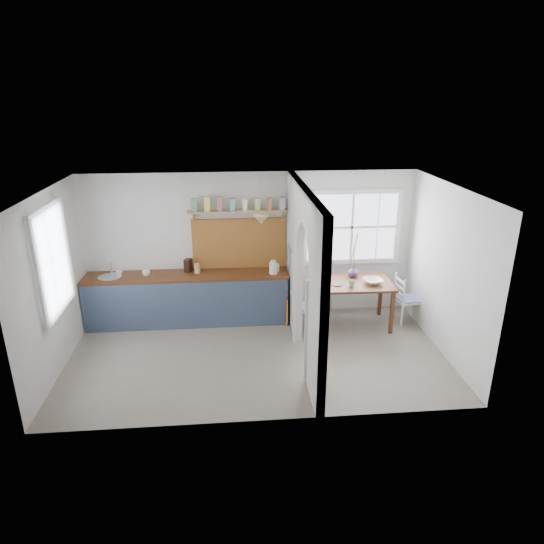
{
  "coord_description": "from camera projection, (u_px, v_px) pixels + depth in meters",
  "views": [
    {
      "loc": [
        -0.37,
        -6.62,
        3.86
      ],
      "look_at": [
        0.26,
        0.29,
        1.27
      ],
      "focal_mm": 32.0,
      "sensor_mm": 36.0,
      "label": 1
    }
  ],
  "objects": [
    {
      "name": "bowl",
      "position": [
        373.0,
        281.0,
        8.23
      ],
      "size": [
        0.36,
        0.36,
        0.08
      ],
      "primitive_type": "imported",
      "rotation": [
        0.0,
        0.0,
        0.14
      ],
      "color": "white",
      "rests_on": "dining_table"
    },
    {
      "name": "mug_a",
      "position": [
        119.0,
        274.0,
        8.23
      ],
      "size": [
        0.14,
        0.14,
        0.1
      ],
      "primitive_type": "imported",
      "rotation": [
        0.0,
        0.0,
        -0.3
      ],
      "color": "silver",
      "rests_on": "counter"
    },
    {
      "name": "floor",
      "position": [
        257.0,
        355.0,
        7.56
      ],
      "size": [
        5.8,
        3.2,
        0.01
      ],
      "primitive_type": "cube",
      "color": "slate",
      "rests_on": "ground"
    },
    {
      "name": "towel_orange",
      "position": [
        287.0,
        313.0,
        8.41
      ],
      "size": [
        0.02,
        0.03,
        0.5
      ],
      "primitive_type": "cube",
      "color": "orange",
      "rests_on": "counter"
    },
    {
      "name": "vase",
      "position": [
        353.0,
        271.0,
        8.5
      ],
      "size": [
        0.24,
        0.24,
        0.19
      ],
      "primitive_type": "imported",
      "rotation": [
        0.0,
        0.0,
        -0.43
      ],
      "color": "#4E3065",
      "rests_on": "dining_table"
    },
    {
      "name": "shelf",
      "position": [
        239.0,
        208.0,
        8.23
      ],
      "size": [
        1.75,
        0.2,
        0.21
      ],
      "color": "tan",
      "rests_on": "walls"
    },
    {
      "name": "table_cup",
      "position": [
        352.0,
        283.0,
        8.1
      ],
      "size": [
        0.13,
        0.13,
        0.1
      ],
      "primitive_type": "imported",
      "rotation": [
        0.0,
        0.0,
        -0.23
      ],
      "color": "#84AA7D",
      "rests_on": "dining_table"
    },
    {
      "name": "kettle",
      "position": [
        273.0,
        267.0,
        8.37
      ],
      "size": [
        0.22,
        0.19,
        0.24
      ],
      "primitive_type": null,
      "rotation": [
        0.0,
        0.0,
        0.2
      ],
      "color": "white",
      "rests_on": "counter"
    },
    {
      "name": "partition",
      "position": [
        303.0,
        265.0,
        7.16
      ],
      "size": [
        0.12,
        3.2,
        2.6
      ],
      "color": "silver",
      "rests_on": "floor"
    },
    {
      "name": "backsplash",
      "position": [
        239.0,
        243.0,
        8.54
      ],
      "size": [
        1.65,
        0.03,
        0.9
      ],
      "primitive_type": "cube",
      "color": "#975B1B",
      "rests_on": "walls"
    },
    {
      "name": "pendant_lamp",
      "position": [
        261.0,
        220.0,
        7.99
      ],
      "size": [
        0.26,
        0.26,
        0.16
      ],
      "primitive_type": "cone",
      "color": "beige",
      "rests_on": "ceiling"
    },
    {
      "name": "chair_right",
      "position": [
        408.0,
        299.0,
        8.54
      ],
      "size": [
        0.43,
        0.43,
        0.87
      ],
      "primitive_type": null,
      "rotation": [
        0.0,
        0.0,
        1.67
      ],
      "color": "silver",
      "rests_on": "floor"
    },
    {
      "name": "jar",
      "position": [
        197.0,
        268.0,
        8.4
      ],
      "size": [
        0.13,
        0.13,
        0.17
      ],
      "primitive_type": "cylinder",
      "rotation": [
        0.0,
        0.0,
        -0.27
      ],
      "color": "tan",
      "rests_on": "counter"
    },
    {
      "name": "sink",
      "position": [
        110.0,
        277.0,
        8.25
      ],
      "size": [
        0.4,
        0.4,
        0.02
      ],
      "primitive_type": "cylinder",
      "color": "silver",
      "rests_on": "counter"
    },
    {
      "name": "ceiling",
      "position": [
        255.0,
        190.0,
        6.65
      ],
      "size": [
        5.8,
        3.2,
        0.01
      ],
      "primitive_type": "cube",
      "color": "silver",
      "rests_on": "walls"
    },
    {
      "name": "plate",
      "position": [
        337.0,
        285.0,
        8.16
      ],
      "size": [
        0.22,
        0.22,
        0.01
      ],
      "primitive_type": "cylinder",
      "rotation": [
        0.0,
        0.0,
        0.33
      ],
      "color": "#312524",
      "rests_on": "dining_table"
    },
    {
      "name": "kitchen_window",
      "position": [
        50.0,
        261.0,
        6.74
      ],
      "size": [
        0.1,
        1.16,
        1.5
      ],
      "primitive_type": null,
      "color": "white",
      "rests_on": "walls"
    },
    {
      "name": "mug_b",
      "position": [
        146.0,
        273.0,
        8.27
      ],
      "size": [
        0.16,
        0.16,
        0.1
      ],
      "primitive_type": "imported",
      "rotation": [
        0.0,
        0.0,
        -0.29
      ],
      "color": "white",
      "rests_on": "counter"
    },
    {
      "name": "utensil_rail",
      "position": [
        290.0,
        248.0,
        7.94
      ],
      "size": [
        0.02,
        0.5,
        0.02
      ],
      "primitive_type": "cylinder",
      "rotation": [
        1.57,
        0.0,
        0.0
      ],
      "color": "silver",
      "rests_on": "partition"
    },
    {
      "name": "towel_magenta",
      "position": [
        287.0,
        311.0,
        8.42
      ],
      "size": [
        0.02,
        0.03,
        0.56
      ],
      "primitive_type": "cube",
      "color": "#AF175F",
      "rests_on": "counter"
    },
    {
      "name": "nook_window",
      "position": [
        352.0,
        227.0,
        8.61
      ],
      "size": [
        1.76,
        0.1,
        1.3
      ],
      "primitive_type": null,
      "color": "white",
      "rests_on": "walls"
    },
    {
      "name": "dining_table",
      "position": [
        353.0,
        303.0,
        8.43
      ],
      "size": [
        1.31,
        0.9,
        0.8
      ],
      "primitive_type": null,
      "rotation": [
        0.0,
        0.0,
        -0.03
      ],
      "color": "brown",
      "rests_on": "floor"
    },
    {
      "name": "chair_left",
      "position": [
        303.0,
        306.0,
        8.31
      ],
      "size": [
        0.43,
        0.43,
        0.81
      ],
      "primitive_type": null,
      "rotation": [
        0.0,
        0.0,
        -1.74
      ],
      "color": "silver",
      "rests_on": "floor"
    },
    {
      "name": "walls",
      "position": [
        256.0,
        278.0,
        7.1
      ],
      "size": [
        5.81,
        3.21,
        2.6
      ],
      "color": "silver",
      "rests_on": "floor"
    },
    {
      "name": "knife_block",
      "position": [
        188.0,
        265.0,
        8.46
      ],
      "size": [
        0.15,
        0.17,
        0.23
      ],
      "primitive_type": "cube",
      "rotation": [
        0.0,
        0.0,
        -0.43
      ],
      "color": "black",
      "rests_on": "counter"
    },
    {
      "name": "counter",
      "position": [
        189.0,
        297.0,
        8.54
      ],
      "size": [
        3.5,
        0.6,
        0.9
      ],
      "color": "brown",
      "rests_on": "floor"
    }
  ]
}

